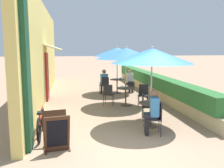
{
  "coord_description": "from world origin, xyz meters",
  "views": [
    {
      "loc": [
        -1.43,
        -5.23,
        2.37
      ],
      "look_at": [
        0.15,
        3.82,
        1.0
      ],
      "focal_mm": 40.0,
      "sensor_mm": 36.0,
      "label": 1
    }
  ],
  "objects_px": {
    "patio_table_far": "(117,83)",
    "seated_patron_far_right": "(104,81)",
    "bicycle_leaning": "(41,124)",
    "menu_board": "(56,132)",
    "patio_table_mid": "(126,93)",
    "patio_umbrella_near": "(152,56)",
    "seated_patron_near_left": "(152,110)",
    "patio_umbrella_far": "(117,52)",
    "cafe_chair_mid_left": "(108,93)",
    "coffee_cup_far": "(120,78)",
    "cafe_chair_near_left": "(156,116)",
    "cafe_chair_far_right": "(105,84)",
    "patio_table_near": "(151,110)",
    "cafe_chair_mid_right": "(143,93)",
    "coffee_cup_mid": "(122,87)",
    "patio_umbrella_mid": "(126,53)",
    "cafe_chair_near_right": "(146,104)",
    "seated_patron_far_left": "(130,80)",
    "cafe_chair_far_left": "(129,82)"
  },
  "relations": [
    {
      "from": "cafe_chair_near_left",
      "to": "bicycle_leaning",
      "type": "xyz_separation_m",
      "value": [
        -3.07,
        0.44,
        -0.18
      ]
    },
    {
      "from": "cafe_chair_mid_left",
      "to": "cafe_chair_far_right",
      "type": "xyz_separation_m",
      "value": [
        0.18,
        2.36,
        0.0
      ]
    },
    {
      "from": "patio_umbrella_near",
      "to": "patio_table_near",
      "type": "bearing_deg",
      "value": 116.57
    },
    {
      "from": "bicycle_leaning",
      "to": "patio_umbrella_near",
      "type": "bearing_deg",
      "value": 4.17
    },
    {
      "from": "patio_table_far",
      "to": "seated_patron_near_left",
      "type": "bearing_deg",
      "value": -92.22
    },
    {
      "from": "bicycle_leaning",
      "to": "patio_table_mid",
      "type": "bearing_deg",
      "value": 44.33
    },
    {
      "from": "patio_table_mid",
      "to": "cafe_chair_far_right",
      "type": "distance_m",
      "value": 2.59
    },
    {
      "from": "seated_patron_near_left",
      "to": "coffee_cup_far",
      "type": "relative_size",
      "value": 13.89
    },
    {
      "from": "cafe_chair_mid_right",
      "to": "cafe_chair_far_right",
      "type": "xyz_separation_m",
      "value": [
        -1.18,
        2.72,
        0.0
      ]
    },
    {
      "from": "coffee_cup_mid",
      "to": "cafe_chair_far_left",
      "type": "xyz_separation_m",
      "value": [
        1.03,
        2.93,
        -0.26
      ]
    },
    {
      "from": "cafe_chair_mid_left",
      "to": "cafe_chair_far_left",
      "type": "relative_size",
      "value": 1.0
    },
    {
      "from": "patio_umbrella_near",
      "to": "cafe_chair_near_right",
      "type": "xyz_separation_m",
      "value": [
        0.08,
        0.7,
        -1.6
      ]
    },
    {
      "from": "coffee_cup_far",
      "to": "patio_table_mid",
      "type": "bearing_deg",
      "value": -96.96
    },
    {
      "from": "menu_board",
      "to": "cafe_chair_near_left",
      "type": "bearing_deg",
      "value": 2.38
    },
    {
      "from": "seated_patron_near_left",
      "to": "patio_umbrella_far",
      "type": "xyz_separation_m",
      "value": [
        0.24,
        6.17,
        1.43
      ]
    },
    {
      "from": "seated_patron_far_left",
      "to": "cafe_chair_far_right",
      "type": "relative_size",
      "value": 1.44
    },
    {
      "from": "patio_table_far",
      "to": "seated_patron_far_right",
      "type": "height_order",
      "value": "seated_patron_far_right"
    },
    {
      "from": "seated_patron_near_left",
      "to": "cafe_chair_mid_left",
      "type": "bearing_deg",
      "value": 22.4
    },
    {
      "from": "patio_table_mid",
      "to": "coffee_cup_mid",
      "type": "relative_size",
      "value": 8.13
    },
    {
      "from": "patio_umbrella_near",
      "to": "cafe_chair_mid_right",
      "type": "relative_size",
      "value": 2.74
    },
    {
      "from": "cafe_chair_far_right",
      "to": "patio_umbrella_mid",
      "type": "bearing_deg",
      "value": -88.94
    },
    {
      "from": "menu_board",
      "to": "seated_patron_near_left",
      "type": "bearing_deg",
      "value": 3.4
    },
    {
      "from": "cafe_chair_mid_left",
      "to": "cafe_chair_far_right",
      "type": "relative_size",
      "value": 1.0
    },
    {
      "from": "coffee_cup_mid",
      "to": "patio_table_far",
      "type": "xyz_separation_m",
      "value": [
        0.35,
        2.73,
        -0.26
      ]
    },
    {
      "from": "patio_table_near",
      "to": "seated_patron_far_left",
      "type": "bearing_deg",
      "value": 82.34
    },
    {
      "from": "cafe_chair_mid_left",
      "to": "cafe_chair_far_left",
      "type": "height_order",
      "value": "same"
    },
    {
      "from": "cafe_chair_near_right",
      "to": "coffee_cup_mid",
      "type": "height_order",
      "value": "cafe_chair_near_right"
    },
    {
      "from": "patio_table_near",
      "to": "cafe_chair_mid_right",
      "type": "bearing_deg",
      "value": 77.78
    },
    {
      "from": "patio_table_mid",
      "to": "menu_board",
      "type": "relative_size",
      "value": 0.84
    },
    {
      "from": "patio_umbrella_mid",
      "to": "menu_board",
      "type": "bearing_deg",
      "value": -122.77
    },
    {
      "from": "coffee_cup_far",
      "to": "menu_board",
      "type": "xyz_separation_m",
      "value": [
        -2.9,
        -6.66,
        -0.35
      ]
    },
    {
      "from": "cafe_chair_near_right",
      "to": "patio_table_near",
      "type": "bearing_deg",
      "value": 6.2
    },
    {
      "from": "cafe_chair_near_left",
      "to": "seated_patron_far_right",
      "type": "bearing_deg",
      "value": 17.9
    },
    {
      "from": "patio_umbrella_mid",
      "to": "cafe_chair_far_left",
      "type": "distance_m",
      "value": 3.46
    },
    {
      "from": "cafe_chair_mid_left",
      "to": "bicycle_leaning",
      "type": "xyz_separation_m",
      "value": [
        -2.34,
        -3.19,
        -0.18
      ]
    },
    {
      "from": "patio_table_mid",
      "to": "seated_patron_far_left",
      "type": "xyz_separation_m",
      "value": [
        0.88,
        2.83,
        0.17
      ]
    },
    {
      "from": "cafe_chair_near_left",
      "to": "patio_umbrella_near",
      "type": "bearing_deg",
      "value": 6.2
    },
    {
      "from": "seated_patron_near_left",
      "to": "patio_table_mid",
      "type": "distance_m",
      "value": 3.43
    },
    {
      "from": "patio_table_mid",
      "to": "patio_umbrella_near",
      "type": "bearing_deg",
      "value": -87.34
    },
    {
      "from": "cafe_chair_near_left",
      "to": "patio_umbrella_mid",
      "type": "xyz_separation_m",
      "value": [
        -0.05,
        3.45,
        1.6
      ]
    },
    {
      "from": "bicycle_leaning",
      "to": "menu_board",
      "type": "height_order",
      "value": "menu_board"
    },
    {
      "from": "menu_board",
      "to": "coffee_cup_mid",
      "type": "bearing_deg",
      "value": 49.63
    },
    {
      "from": "patio_table_mid",
      "to": "patio_table_far",
      "type": "bearing_deg",
      "value": 86.25
    },
    {
      "from": "patio_umbrella_mid",
      "to": "bicycle_leaning",
      "type": "height_order",
      "value": "patio_umbrella_mid"
    },
    {
      "from": "patio_table_near",
      "to": "patio_table_mid",
      "type": "bearing_deg",
      "value": 92.66
    },
    {
      "from": "cafe_chair_mid_right",
      "to": "seated_patron_far_left",
      "type": "relative_size",
      "value": 0.7
    },
    {
      "from": "cafe_chair_far_left",
      "to": "cafe_chair_far_right",
      "type": "height_order",
      "value": "same"
    },
    {
      "from": "seated_patron_near_left",
      "to": "patio_umbrella_mid",
      "type": "distance_m",
      "value": 3.72
    },
    {
      "from": "seated_patron_near_left",
      "to": "menu_board",
      "type": "bearing_deg",
      "value": 115.4
    },
    {
      "from": "cafe_chair_near_right",
      "to": "seated_patron_far_left",
      "type": "xyz_separation_m",
      "value": [
        0.67,
        4.88,
        0.17
      ]
    }
  ]
}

